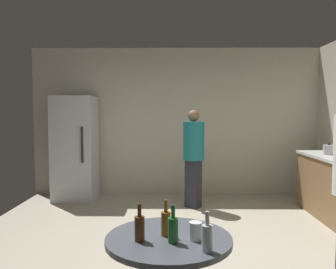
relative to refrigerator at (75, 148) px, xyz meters
name	(u,v)px	position (x,y,z in m)	size (l,w,h in m)	color
ground_plane	(180,254)	(1.77, -2.20, -0.95)	(5.20, 5.20, 0.10)	#B2A893
wall_back	(177,122)	(1.77, 0.43, 0.45)	(5.32, 0.06, 2.70)	beige
refrigerator	(75,148)	(0.00, 0.00, 0.00)	(0.70, 0.68, 1.80)	silver
kettle	(329,150)	(4.01, -0.88, 0.07)	(0.24, 0.17, 0.18)	#B2B2B7
foreground_table	(169,253)	(1.67, -3.75, -0.27)	(0.80, 0.80, 0.73)	#4C515B
beer_bottle_amber	(166,222)	(1.65, -3.73, -0.08)	(0.06, 0.06, 0.23)	#8C5919
beer_bottle_brown	(140,227)	(1.49, -3.82, -0.08)	(0.06, 0.06, 0.23)	#593314
beer_bottle_green	(173,229)	(1.69, -3.85, -0.08)	(0.06, 0.06, 0.23)	#26662D
beer_bottle_clear	(207,237)	(1.88, -3.98, -0.08)	(0.06, 0.06, 0.23)	silver
plastic_cup_white	(196,231)	(1.83, -3.80, -0.11)	(0.08, 0.08, 0.11)	white
person_in_teal_shirt	(193,151)	(2.03, -0.51, 0.01)	(0.48, 0.48, 1.56)	#2D2D38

